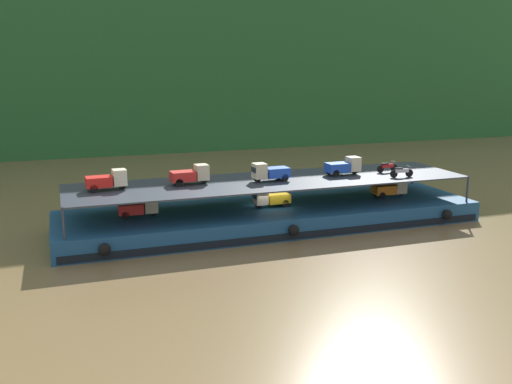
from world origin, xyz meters
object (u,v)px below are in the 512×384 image
at_px(mini_truck_upper_mid, 190,175).
at_px(motorcycle_upper_centre, 387,167).
at_px(cargo_barge, 271,216).
at_px(mini_truck_upper_bow, 344,166).
at_px(mini_truck_upper_stern, 107,180).
at_px(motorcycle_upper_port, 401,172).
at_px(mini_truck_upper_fore, 270,172).
at_px(mini_truck_lower_aft, 271,198).
at_px(mini_truck_lower_stern, 139,207).
at_px(mini_truck_lower_mid, 390,188).

xyz_separation_m(mini_truck_upper_mid, motorcycle_upper_centre, (15.85, -0.60, -0.26)).
height_order(cargo_barge, mini_truck_upper_bow, mini_truck_upper_bow).
bearing_deg(mini_truck_upper_stern, motorcycle_upper_port, -7.34).
bearing_deg(motorcycle_upper_centre, mini_truck_upper_fore, -178.59).
relative_size(mini_truck_upper_fore, motorcycle_upper_centre, 1.46).
distance_m(mini_truck_upper_stern, mini_truck_upper_fore, 11.61).
bearing_deg(mini_truck_upper_fore, mini_truck_lower_aft, 52.55).
bearing_deg(mini_truck_lower_stern, motorcycle_upper_port, -7.36).
xyz_separation_m(mini_truck_lower_stern, mini_truck_upper_stern, (-2.02, 0.25, 2.00)).
xyz_separation_m(cargo_barge, mini_truck_upper_stern, (-11.80, 0.58, 3.44)).
height_order(cargo_barge, mini_truck_lower_aft, mini_truck_lower_aft).
relative_size(mini_truck_upper_stern, motorcycle_upper_port, 1.47).
height_order(mini_truck_lower_mid, mini_truck_upper_stern, mini_truck_upper_stern).
bearing_deg(cargo_barge, mini_truck_lower_mid, -0.62).
bearing_deg(motorcycle_upper_centre, mini_truck_upper_bow, 178.27).
height_order(mini_truck_lower_stern, motorcycle_upper_port, motorcycle_upper_port).
bearing_deg(mini_truck_lower_mid, mini_truck_lower_stern, 178.74).
xyz_separation_m(mini_truck_upper_stern, mini_truck_upper_mid, (5.81, 0.04, 0.00)).
bearing_deg(mini_truck_lower_aft, mini_truck_upper_bow, 1.62).
distance_m(mini_truck_upper_bow, motorcycle_upper_port, 4.37).
xyz_separation_m(cargo_barge, mini_truck_upper_mid, (-5.99, 0.63, 3.44)).
height_order(motorcycle_upper_port, motorcycle_upper_centre, same).
relative_size(mini_truck_upper_stern, motorcycle_upper_centre, 1.47).
distance_m(mini_truck_upper_fore, motorcycle_upper_port, 10.15).
relative_size(mini_truck_lower_stern, mini_truck_lower_mid, 1.00).
xyz_separation_m(mini_truck_upper_stern, motorcycle_upper_port, (21.53, -2.78, -0.26)).
xyz_separation_m(mini_truck_lower_stern, motorcycle_upper_centre, (19.64, -0.31, 1.74)).
relative_size(mini_truck_upper_fore, motorcycle_upper_port, 1.46).
height_order(mini_truck_upper_stern, mini_truck_upper_fore, same).
distance_m(cargo_barge, mini_truck_lower_aft, 1.44).
relative_size(motorcycle_upper_port, motorcycle_upper_centre, 1.00).
relative_size(mini_truck_upper_fore, mini_truck_upper_bow, 1.01).
height_order(mini_truck_lower_stern, mini_truck_upper_stern, mini_truck_upper_stern).
bearing_deg(mini_truck_upper_mid, mini_truck_upper_bow, -2.33).
bearing_deg(mini_truck_upper_stern, cargo_barge, -2.83).
xyz_separation_m(mini_truck_lower_stern, mini_truck_lower_aft, (9.71, -0.36, 0.00)).
relative_size(mini_truck_upper_stern, mini_truck_upper_bow, 1.01).
bearing_deg(mini_truck_lower_aft, mini_truck_upper_fore, -127.45).
bearing_deg(mini_truck_upper_stern, motorcycle_upper_centre, -1.48).
relative_size(mini_truck_lower_aft, mini_truck_upper_stern, 0.99).
distance_m(mini_truck_upper_stern, mini_truck_upper_bow, 17.85).
bearing_deg(mini_truck_upper_stern, mini_truck_upper_fore, -4.00).
relative_size(cargo_barge, mini_truck_lower_stern, 11.28).
xyz_separation_m(cargo_barge, mini_truck_upper_bow, (6.05, 0.14, 3.44)).
distance_m(cargo_barge, motorcycle_upper_port, 10.47).
relative_size(mini_truck_upper_stern, mini_truck_upper_fore, 1.00).
bearing_deg(motorcycle_upper_centre, mini_truck_lower_mid, -25.45).
bearing_deg(mini_truck_upper_mid, cargo_barge, -5.98).
xyz_separation_m(mini_truck_lower_mid, mini_truck_upper_fore, (-10.36, -0.12, 2.00)).
height_order(cargo_barge, mini_truck_upper_stern, mini_truck_upper_stern).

